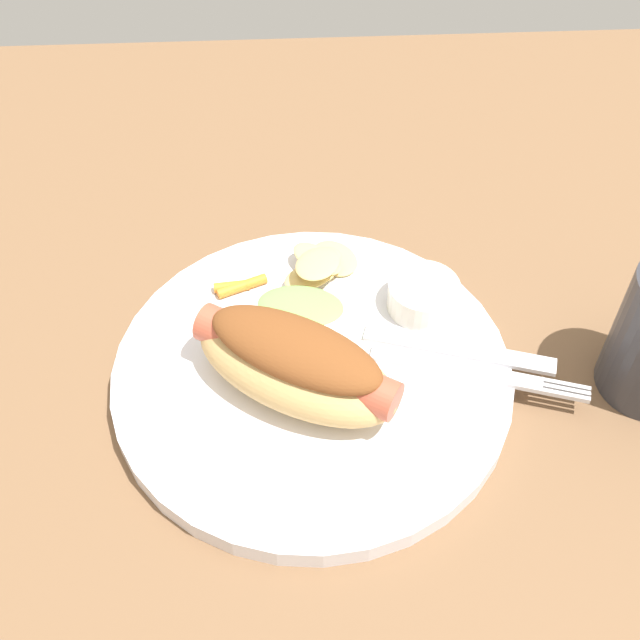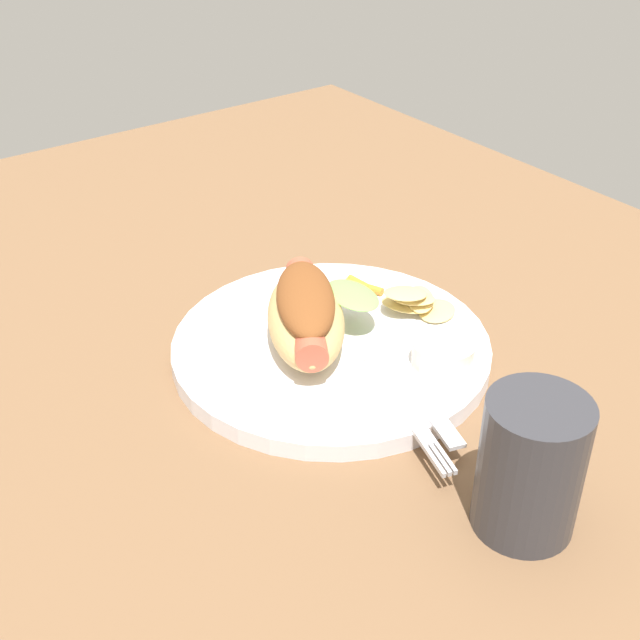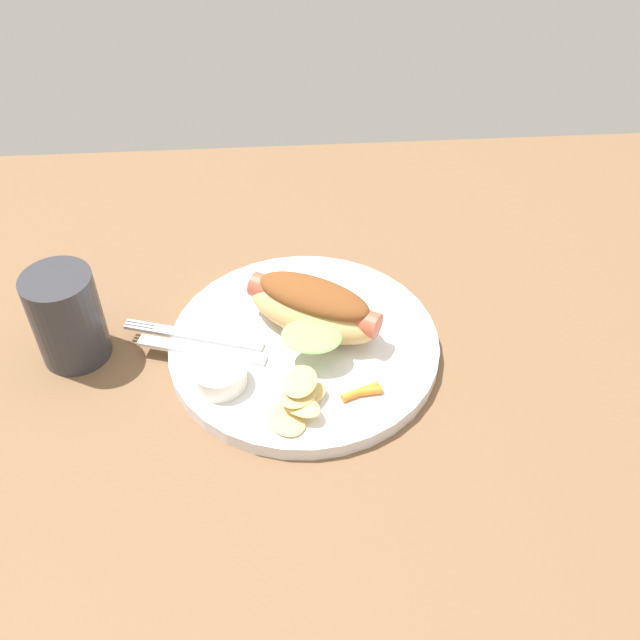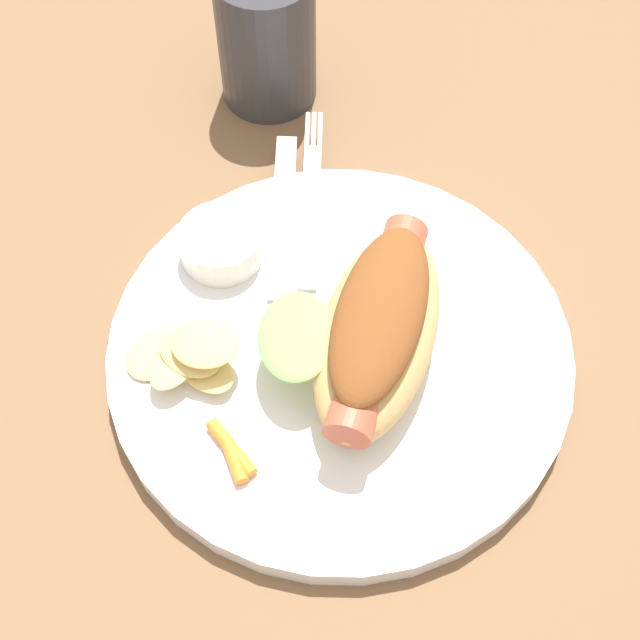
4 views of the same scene
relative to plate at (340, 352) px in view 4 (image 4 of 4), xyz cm
name	(u,v)px [view 4 (image 4 of 4)]	position (x,y,z in cm)	size (l,w,h in cm)	color
ground_plane	(310,422)	(-3.26, 2.81, -1.70)	(120.00, 90.00, 1.80)	brown
plate	(340,352)	(0.00, 0.00, 0.00)	(27.99, 27.99, 1.60)	white
hot_dog	(377,328)	(-1.14, -1.80, 3.75)	(15.82, 13.80, 5.70)	tan
sauce_ramekin	(221,244)	(8.46, 5.35, 1.93)	(5.27, 5.27, 2.26)	white
fork	(311,200)	(11.14, -1.23, 1.00)	(14.82, 5.64, 0.40)	silver
knife	(283,215)	(10.47, 0.86, 0.98)	(13.62, 1.40, 0.36)	silver
chips_pile	(186,355)	(1.06, 9.03, 2.01)	(7.02, 7.92, 2.90)	#E3C271
carrot_garnish	(233,453)	(-5.29, 7.75, 1.19)	(4.12, 2.24, 0.78)	orange
drinking_cup	(267,37)	(23.64, -1.45, 4.29)	(7.00, 7.00, 10.18)	#333338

